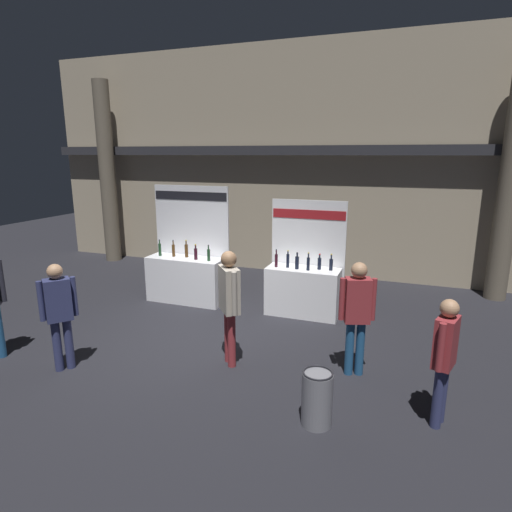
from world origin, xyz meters
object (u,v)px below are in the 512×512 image
at_px(exhibitor_booth_0, 187,274).
at_px(visitor_4, 59,308).
at_px(visitor_3, 229,297).
at_px(trash_bin, 317,398).
at_px(visitor_2, 444,354).
at_px(visitor_1, 357,310).
at_px(exhibitor_booth_1, 303,286).

height_order(exhibitor_booth_0, visitor_4, exhibitor_booth_0).
bearing_deg(visitor_3, exhibitor_booth_0, 1.56).
xyz_separation_m(exhibitor_booth_0, visitor_3, (2.06, -2.37, 0.47)).
height_order(trash_bin, visitor_3, visitor_3).
height_order(visitor_3, visitor_4, visitor_3).
height_order(exhibitor_booth_0, visitor_2, exhibitor_booth_0).
relative_size(trash_bin, visitor_4, 0.42).
bearing_deg(visitor_1, visitor_2, -56.34).
bearing_deg(exhibitor_booth_0, visitor_3, -48.98).
height_order(visitor_1, visitor_4, visitor_1).
bearing_deg(exhibitor_booth_1, visitor_2, -51.09).
distance_m(exhibitor_booth_1, trash_bin, 3.66).
bearing_deg(visitor_4, visitor_2, 134.69).
relative_size(exhibitor_booth_1, trash_bin, 3.32).
bearing_deg(exhibitor_booth_1, exhibitor_booth_0, -178.05).
xyz_separation_m(exhibitor_booth_0, exhibitor_booth_1, (2.60, 0.09, -0.03)).
xyz_separation_m(visitor_2, visitor_4, (-5.24, -0.49, 0.05)).
xyz_separation_m(exhibitor_booth_0, visitor_1, (3.91, -2.04, 0.40)).
distance_m(exhibitor_booth_1, visitor_2, 3.86).
bearing_deg(exhibitor_booth_1, visitor_1, -58.48).
distance_m(trash_bin, visitor_3, 2.04).
bearing_deg(visitor_1, visitor_4, 179.82).
distance_m(exhibitor_booth_1, visitor_4, 4.50).
relative_size(exhibitor_booth_1, visitor_3, 1.27).
bearing_deg(visitor_2, visitor_4, -67.39).
xyz_separation_m(exhibitor_booth_1, visitor_3, (-0.54, -2.46, 0.50)).
distance_m(exhibitor_booth_0, exhibitor_booth_1, 2.61).
bearing_deg(visitor_3, visitor_2, -139.66).
bearing_deg(exhibitor_booth_1, visitor_4, -129.03).
xyz_separation_m(visitor_2, visitor_3, (-2.96, 0.53, 0.17)).
relative_size(exhibitor_booth_0, visitor_4, 1.53).
distance_m(exhibitor_booth_1, visitor_3, 2.57).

